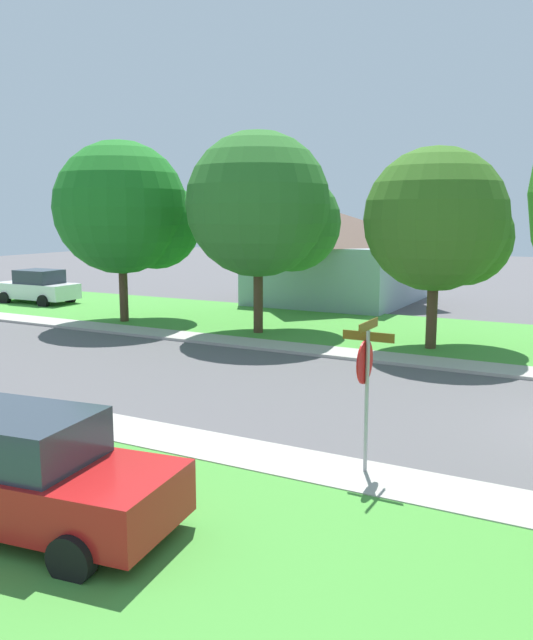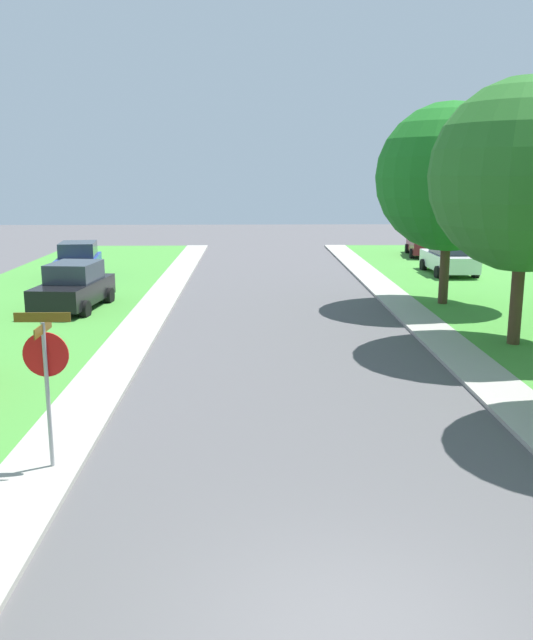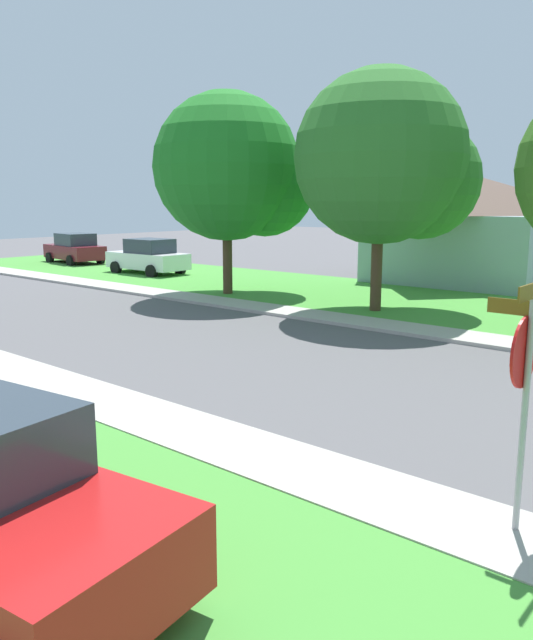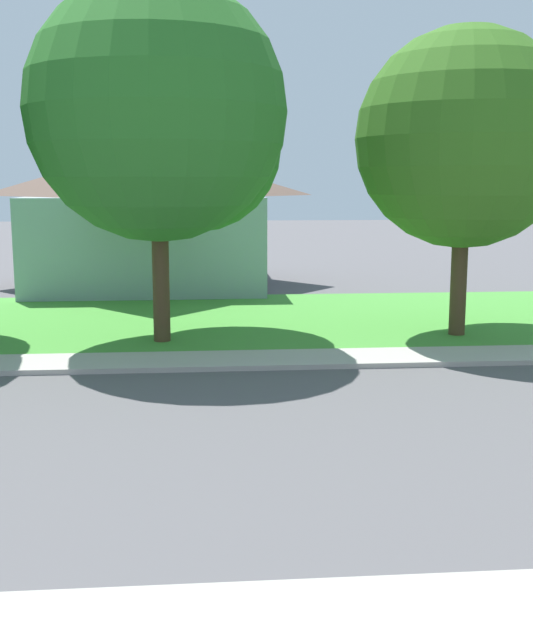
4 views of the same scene
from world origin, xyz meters
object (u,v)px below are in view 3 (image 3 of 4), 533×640
Objects in this scene: tree_corner_large at (236,172)px; tree_across_left at (391,163)px; stop_sign_far_corner at (525,368)px; car_maroon_driveway_right at (75,249)px; house_right_setback at (477,228)px; car_white_kerbside_mid at (148,257)px.

tree_across_left reaches higher than tree_corner_large.
stop_sign_far_corner is 0.62× the size of car_maroon_driveway_right.
car_maroon_driveway_right is 0.60× the size of tree_corner_large.
house_right_setback is (10.17, -5.25, -2.25)m from tree_corner_large.
house_right_setback is (9.84, 1.03, -2.34)m from tree_across_left.
tree_corner_large reaches higher than car_maroon_driveway_right.
car_white_kerbside_mid is at bearing 82.78° from tree_across_left.
car_white_kerbside_mid is at bearing 74.95° from tree_corner_large.
house_right_setback is at bearing -27.29° from tree_corner_large.
tree_across_left is (0.33, -6.27, 0.09)m from tree_corner_large.
tree_corner_large is (-2.13, -7.91, 3.75)m from car_white_kerbside_mid.
car_maroon_driveway_right is at bearing 109.79° from house_right_setback.
tree_across_left is at bearing 35.16° from stop_sign_far_corner.
tree_corner_large is (11.07, 14.30, 2.74)m from stop_sign_far_corner.
house_right_setback reaches higher than car_white_kerbside_mid.
house_right_setback is at bearing -58.55° from car_white_kerbside_mid.
car_maroon_driveway_right is 1.04× the size of car_white_kerbside_mid.
house_right_setback is (7.37, -20.50, 1.50)m from car_maroon_driveway_right.
car_white_kerbside_mid is 15.49m from house_right_setback.
car_maroon_driveway_right is 7.37m from car_white_kerbside_mid.
tree_corner_large is at bearing -100.39° from car_maroon_driveway_right.
car_white_kerbside_mid is at bearing 59.29° from stop_sign_far_corner.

